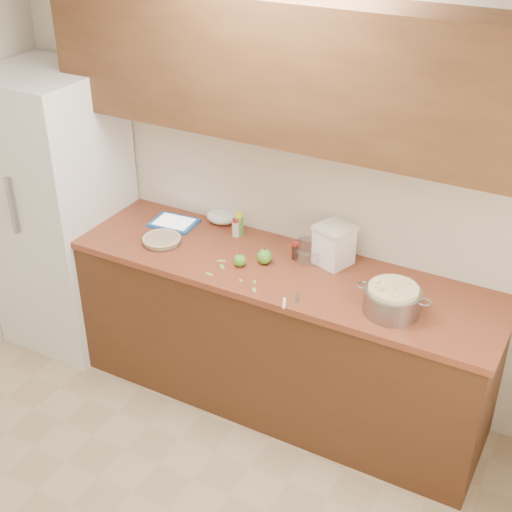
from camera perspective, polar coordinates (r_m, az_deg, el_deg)
The scene contains 22 objects.
room_shell at distance 2.71m, azimuth -14.22°, elevation -7.70°, with size 3.60×3.60×3.60m.
counter_run at distance 4.17m, azimuth 0.66°, elevation -5.95°, with size 2.64×0.68×0.92m.
upper_cabinets at distance 3.63m, azimuth 1.99°, elevation 14.71°, with size 2.60×0.34×0.70m, color brown.
fridge at distance 4.66m, azimuth -15.36°, elevation 3.44°, with size 0.70×0.70×1.80m, color white.
pie at distance 4.13m, azimuth -7.55°, elevation 1.29°, with size 0.23×0.23×0.04m.
colander at distance 3.54m, azimuth 10.85°, elevation -3.47°, with size 0.38×0.28×0.14m.
flour_canister at distance 3.87m, azimuth 6.26°, elevation 0.91°, with size 0.23×0.23×0.23m.
tablet at distance 4.33m, azimuth -6.58°, elevation 2.65°, with size 0.28×0.22×0.02m.
paring_knife at distance 3.57m, azimuth 2.44°, elevation -3.73°, with size 0.08×0.16×0.02m.
lemon_bottle at distance 4.15m, azimuth -1.38°, elevation 2.54°, with size 0.05×0.05×0.14m.
cinnamon_shaker at distance 4.15m, azimuth -1.62°, elevation 2.27°, with size 0.05×0.05×0.11m.
vanilla_bottle at distance 3.93m, azimuth 3.14°, elevation 0.41°, with size 0.04×0.04×0.10m.
mixing_bowl at distance 3.95m, azimuth 4.43°, elevation 0.44°, with size 0.22×0.22×0.08m.
paper_towel at distance 4.31m, azimuth -2.78°, elevation 3.17°, with size 0.19×0.15×0.08m, color white.
apple_left at distance 3.86m, azimuth -1.31°, elevation -0.35°, with size 0.07×0.07×0.08m.
apple_center at distance 3.88m, azimuth 0.68°, elevation -0.05°, with size 0.08×0.08×0.10m.
peel_a at distance 3.67m, azimuth -0.14°, elevation -2.75°, with size 0.04×0.02×0.00m, color #8AB055.
peel_b at distance 3.75m, azimuth -1.22°, elevation -1.96°, with size 0.03×0.01×0.00m, color #8AB055.
peel_c at distance 3.93m, azimuth -2.78°, elevation -0.38°, with size 0.04×0.02×0.00m, color #8AB055.
peel_d at distance 3.88m, azimuth -2.73°, elevation -0.85°, with size 0.04×0.02×0.00m, color #8AB055.
peel_e at distance 3.74m, azimuth -0.11°, elevation -2.11°, with size 0.03×0.01×0.00m, color #8AB055.
peel_f at distance 3.81m, azimuth -3.76°, elevation -1.45°, with size 0.05×0.02×0.00m, color #8AB055.
Camera 1 is at (1.57, -1.49, 2.93)m, focal length 50.00 mm.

